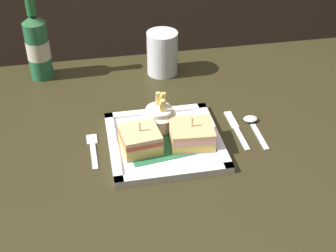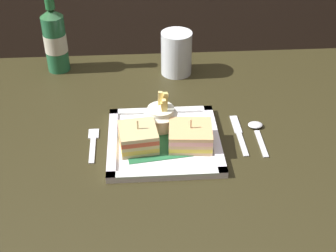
{
  "view_description": "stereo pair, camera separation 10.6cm",
  "coord_description": "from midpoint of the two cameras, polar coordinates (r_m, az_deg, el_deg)",
  "views": [
    {
      "loc": [
        -0.17,
        -0.86,
        1.4
      ],
      "look_at": [
        -0.01,
        -0.01,
        0.78
      ],
      "focal_mm": 50.65,
      "sensor_mm": 36.0,
      "label": 1
    },
    {
      "loc": [
        -0.07,
        -0.88,
        1.4
      ],
      "look_at": [
        -0.01,
        -0.01,
        0.78
      ],
      "focal_mm": 50.65,
      "sensor_mm": 36.0,
      "label": 2
    }
  ],
  "objects": [
    {
      "name": "dining_table",
      "position": [
        1.16,
        3.1,
        -5.2
      ],
      "size": [
        1.33,
        0.84,
        0.74
      ],
      "color": "#2C2714",
      "rests_on": "ground_plane"
    },
    {
      "name": "square_plate",
      "position": [
        1.07,
        2.34,
        -1.97
      ],
      "size": [
        0.25,
        0.25,
        0.02
      ],
      "color": "white",
      "rests_on": "dining_table"
    },
    {
      "name": "sandwich_half_left",
      "position": [
        1.04,
        -0.69,
        -1.52
      ],
      "size": [
        0.09,
        0.09,
        0.07
      ],
      "color": "tan",
      "rests_on": "square_plate"
    },
    {
      "name": "sandwich_half_right",
      "position": [
        1.05,
        5.6,
        -1.33
      ],
      "size": [
        0.1,
        0.09,
        0.07
      ],
      "color": "tan",
      "rests_on": "square_plate"
    },
    {
      "name": "fries_cup",
      "position": [
        1.09,
        1.96,
        1.39
      ],
      "size": [
        0.08,
        0.08,
        0.1
      ],
      "color": "silver",
      "rests_on": "square_plate"
    },
    {
      "name": "beer_bottle",
      "position": [
        1.35,
        -11.26,
        10.28
      ],
      "size": [
        0.06,
        0.06,
        0.27
      ],
      "color": "#24693F",
      "rests_on": "dining_table"
    },
    {
      "name": "water_glass",
      "position": [
        1.33,
        3.33,
        8.39
      ],
      "size": [
        0.09,
        0.09,
        0.12
      ],
      "color": "silver",
      "rests_on": "dining_table"
    },
    {
      "name": "fork",
      "position": [
        1.08,
        -6.27,
        -2.14
      ],
      "size": [
        0.02,
        0.12,
        0.0
      ],
      "color": "silver",
      "rests_on": "dining_table"
    },
    {
      "name": "knife",
      "position": [
        1.13,
        11.2,
        -0.94
      ],
      "size": [
        0.02,
        0.16,
        0.0
      ],
      "color": "silver",
      "rests_on": "dining_table"
    },
    {
      "name": "spoon",
      "position": [
        1.14,
        13.29,
        -0.53
      ],
      "size": [
        0.04,
        0.13,
        0.01
      ],
      "color": "silver",
      "rests_on": "dining_table"
    }
  ]
}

